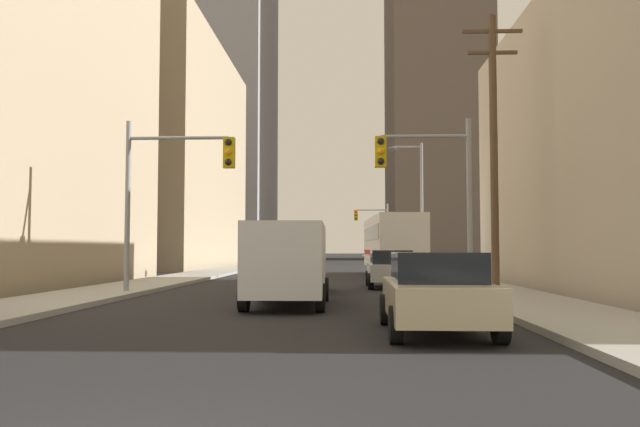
# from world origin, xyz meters

# --- Properties ---
(sidewalk_left) EXTENTS (3.06, 160.00, 0.15)m
(sidewalk_left) POSITION_xyz_m (-6.76, 50.00, 0.07)
(sidewalk_left) COLOR #9E9E99
(sidewalk_left) RESTS_ON ground
(sidewalk_right) EXTENTS (3.06, 160.00, 0.15)m
(sidewalk_right) POSITION_xyz_m (6.76, 50.00, 0.07)
(sidewalk_right) COLOR #9E9E99
(sidewalk_right) RESTS_ON ground
(city_bus) EXTENTS (2.93, 11.58, 3.40)m
(city_bus) POSITION_xyz_m (4.39, 32.56, 1.93)
(city_bus) COLOR silver
(city_bus) RESTS_ON ground
(cargo_van_white) EXTENTS (2.16, 5.24, 2.26)m
(cargo_van_white) POSITION_xyz_m (0.06, 12.84, 1.29)
(cargo_van_white) COLOR white
(cargo_van_white) RESTS_ON ground
(sedan_beige) EXTENTS (1.95, 4.22, 1.52)m
(sedan_beige) POSITION_xyz_m (3.35, 7.28, 0.77)
(sedan_beige) COLOR #C6B793
(sedan_beige) RESTS_ON ground
(sedan_black) EXTENTS (1.95, 4.26, 1.52)m
(sedan_black) POSITION_xyz_m (-0.12, 18.32, 0.77)
(sedan_black) COLOR black
(sedan_black) RESTS_ON ground
(sedan_silver) EXTENTS (1.95, 4.20, 1.52)m
(sedan_silver) POSITION_xyz_m (3.50, 21.25, 0.77)
(sedan_silver) COLOR #B7BABF
(sedan_silver) RESTS_ON ground
(traffic_signal_near_left) EXTENTS (3.78, 0.44, 6.00)m
(traffic_signal_near_left) POSITION_xyz_m (-4.23, 16.73, 4.04)
(traffic_signal_near_left) COLOR gray
(traffic_signal_near_left) RESTS_ON ground
(traffic_signal_near_right) EXTENTS (3.26, 0.44, 6.00)m
(traffic_signal_near_right) POSITION_xyz_m (4.47, 16.73, 4.02)
(traffic_signal_near_right) COLOR gray
(traffic_signal_near_right) RESTS_ON ground
(traffic_signal_far_right) EXTENTS (3.38, 0.44, 6.00)m
(traffic_signal_far_right) POSITION_xyz_m (4.41, 57.91, 4.02)
(traffic_signal_far_right) COLOR gray
(traffic_signal_far_right) RESTS_ON ground
(utility_pole_right) EXTENTS (2.20, 0.28, 10.18)m
(utility_pole_right) POSITION_xyz_m (7.07, 18.45, 5.37)
(utility_pole_right) COLOR brown
(utility_pole_right) RESTS_ON ground
(street_lamp_right) EXTENTS (1.98, 0.32, 7.50)m
(street_lamp_right) POSITION_xyz_m (5.64, 30.76, 4.49)
(street_lamp_right) COLOR gray
(street_lamp_right) RESTS_ON ground
(building_left_mid_office) EXTENTS (24.86, 25.55, 19.04)m
(building_left_mid_office) POSITION_xyz_m (-21.35, 49.28, 9.52)
(building_left_mid_office) COLOR tan
(building_left_mid_office) RESTS_ON ground
(building_left_far_tower) EXTENTS (17.05, 24.67, 60.63)m
(building_left_far_tower) POSITION_xyz_m (-18.25, 89.37, 30.31)
(building_left_far_tower) COLOR #93939E
(building_left_far_tower) RESTS_ON ground
(building_right_far_highrise) EXTENTS (14.43, 21.70, 71.13)m
(building_right_far_highrise) POSITION_xyz_m (15.80, 93.84, 35.57)
(building_right_far_highrise) COLOR #66564C
(building_right_far_highrise) RESTS_ON ground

